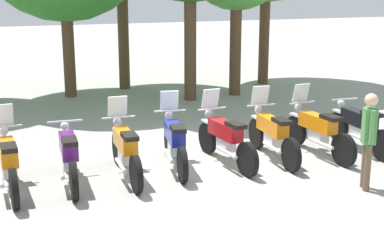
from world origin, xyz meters
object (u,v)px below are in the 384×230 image
Objects in this scene: motorcycle_3 at (174,141)px; person_0 at (369,134)px; motorcycle_5 at (272,133)px; motorcycle_1 at (69,155)px; motorcycle_6 at (317,130)px; motorcycle_0 at (8,161)px; motorcycle_7 at (359,127)px; motorcycle_2 at (125,149)px; motorcycle_4 at (225,138)px.

person_0 is (2.58, -2.27, 0.44)m from motorcycle_3.
motorcycle_5 is 2.17m from person_0.
motorcycle_1 is 1.01× the size of motorcycle_3.
person_0 reaches higher than motorcycle_6.
motorcycle_3 is (1.98, 0.08, 0.01)m from motorcycle_1.
motorcycle_3 is 0.99× the size of motorcycle_5.
motorcycle_0 and motorcycle_3 have the same top height.
motorcycle_5 is 1.98m from motorcycle_7.
motorcycle_0 is 1.00× the size of motorcycle_6.
motorcycle_2 is 4.18m from person_0.
motorcycle_2 reaches higher than motorcycle_1.
motorcycle_2 and motorcycle_3 have the same top height.
motorcycle_5 is (0.99, -0.08, 0.00)m from motorcycle_4.
motorcycle_0 is 1.33× the size of person_0.
motorcycle_7 is at bearing -101.23° from person_0.
motorcycle_2 is 1.00× the size of motorcycle_4.
motorcycle_4 and motorcycle_6 have the same top height.
motorcycle_7 is (4.93, -0.29, -0.01)m from motorcycle_2.
motorcycle_2 is 1.01× the size of motorcycle_3.
motorcycle_5 is 1.00× the size of motorcycle_7.
motorcycle_1 is at bearing 89.71° from motorcycle_2.
motorcycle_3 and motorcycle_6 have the same top height.
motorcycle_6 is at bearing -75.71° from person_0.
motorcycle_4 is (1.97, -0.01, 0.00)m from motorcycle_2.
motorcycle_4 is 1.00m from motorcycle_5.
motorcycle_1 is at bearing -92.47° from motorcycle_0.
motorcycle_3 is 3.96m from motorcycle_7.
motorcycle_2 is 1.00× the size of motorcycle_7.
motorcycle_2 is 4.94m from motorcycle_7.
person_0 is (3.57, -2.12, 0.44)m from motorcycle_2.
motorcycle_1 is (0.99, -0.03, -0.01)m from motorcycle_0.
motorcycle_0 is 1.00× the size of motorcycle_7.
motorcycle_6 is (0.98, -0.13, 0.00)m from motorcycle_5.
motorcycle_4 is 1.00× the size of motorcycle_6.
motorcycle_2 and motorcycle_6 have the same top height.
motorcycle_4 is (2.95, -0.08, 0.01)m from motorcycle_1.
motorcycle_6 reaches higher than motorcycle_1.
person_0 reaches higher than motorcycle_2.
motorcycle_7 is at bearing -88.47° from motorcycle_1.
motorcycle_6 is (3.94, -0.22, 0.00)m from motorcycle_2.
motorcycle_2 is 1.00× the size of motorcycle_6.
motorcycle_1 is at bearing 90.53° from motorcycle_7.
motorcycle_7 is at bearing -94.10° from motorcycle_0.
motorcycle_2 is 1.33× the size of person_0.
motorcycle_6 is 1.33× the size of person_0.
motorcycle_1 is at bearing -0.37° from person_0.
motorcycle_4 is at bearing -88.14° from motorcycle_3.
motorcycle_4 reaches higher than motorcycle_1.
motorcycle_3 reaches higher than motorcycle_7.
motorcycle_2 is at bearing -88.74° from motorcycle_1.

